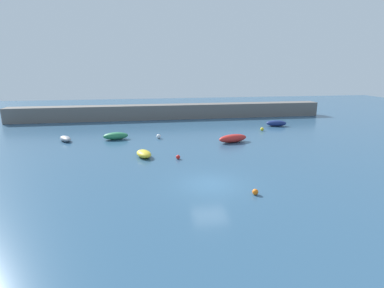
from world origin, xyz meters
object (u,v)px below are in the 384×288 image
object	(u,v)px
fishing_dinghy_green	(144,154)
mooring_buoy_yellow	(262,129)
rowboat_white_midwater	(276,123)
mooring_buoy_red	(178,157)
open_tender_yellow	(116,136)
mooring_buoy_orange	(255,192)
dinghy_near_pier	(65,139)
rowboat_blue_near	(233,138)
mooring_buoy_white	(159,136)

from	to	relation	value
fishing_dinghy_green	mooring_buoy_yellow	world-z (taller)	fishing_dinghy_green
rowboat_white_midwater	fishing_dinghy_green	distance (m)	21.97
rowboat_white_midwater	mooring_buoy_red	distance (m)	20.21
open_tender_yellow	mooring_buoy_orange	bearing A→B (deg)	-67.10
mooring_buoy_orange	open_tender_yellow	bearing A→B (deg)	120.63
mooring_buoy_red	mooring_buoy_orange	bearing A→B (deg)	-64.77
mooring_buoy_yellow	mooring_buoy_red	bearing A→B (deg)	-139.53
dinghy_near_pier	mooring_buoy_orange	world-z (taller)	dinghy_near_pier
rowboat_blue_near	mooring_buoy_orange	bearing A→B (deg)	-116.47
dinghy_near_pier	mooring_buoy_yellow	bearing A→B (deg)	63.55
mooring_buoy_white	mooring_buoy_orange	distance (m)	17.63
fishing_dinghy_green	mooring_buoy_white	world-z (taller)	fishing_dinghy_green
rowboat_blue_near	mooring_buoy_white	size ratio (longest dim) A/B	7.12
rowboat_blue_near	mooring_buoy_orange	size ratio (longest dim) A/B	9.13
rowboat_white_midwater	rowboat_blue_near	distance (m)	11.77
mooring_buoy_red	mooring_buoy_yellow	distance (m)	16.05
fishing_dinghy_green	rowboat_blue_near	bearing A→B (deg)	93.93
dinghy_near_pier	mooring_buoy_yellow	world-z (taller)	dinghy_near_pier
mooring_buoy_yellow	mooring_buoy_orange	bearing A→B (deg)	-113.39
open_tender_yellow	mooring_buoy_yellow	size ratio (longest dim) A/B	6.54
dinghy_near_pier	mooring_buoy_orange	distance (m)	23.28
mooring_buoy_orange	rowboat_blue_near	bearing A→B (deg)	79.00
dinghy_near_pier	rowboat_white_midwater	bearing A→B (deg)	68.68
fishing_dinghy_green	rowboat_blue_near	distance (m)	10.52
fishing_dinghy_green	open_tender_yellow	bearing A→B (deg)	-176.31
open_tender_yellow	rowboat_blue_near	bearing A→B (deg)	-22.72
open_tender_yellow	dinghy_near_pier	size ratio (longest dim) A/B	1.21
rowboat_blue_near	mooring_buoy_yellow	xyz separation A→B (m)	(5.53, 5.24, -0.22)
fishing_dinghy_green	mooring_buoy_orange	bearing A→B (deg)	17.36
mooring_buoy_yellow	dinghy_near_pier	bearing A→B (deg)	-175.93
rowboat_blue_near	mooring_buoy_red	distance (m)	8.46
mooring_buoy_white	mooring_buoy_yellow	bearing A→B (deg)	8.95
dinghy_near_pier	mooring_buoy_white	world-z (taller)	dinghy_near_pier
dinghy_near_pier	rowboat_white_midwater	world-z (taller)	rowboat_white_midwater
dinghy_near_pier	rowboat_blue_near	bearing A→B (deg)	48.52
open_tender_yellow	dinghy_near_pier	distance (m)	5.50
mooring_buoy_white	mooring_buoy_red	world-z (taller)	mooring_buoy_white
mooring_buoy_yellow	rowboat_blue_near	bearing A→B (deg)	-136.55
open_tender_yellow	mooring_buoy_yellow	distance (m)	18.43
fishing_dinghy_green	rowboat_white_midwater	bearing A→B (deg)	104.27
open_tender_yellow	mooring_buoy_orange	distance (m)	19.91
rowboat_blue_near	mooring_buoy_yellow	distance (m)	7.62
mooring_buoy_white	mooring_buoy_orange	size ratio (longest dim) A/B	1.28
open_tender_yellow	mooring_buoy_white	xyz separation A→B (m)	(4.85, -0.31, -0.16)
rowboat_blue_near	open_tender_yellow	bearing A→B (deg)	149.53
rowboat_white_midwater	mooring_buoy_yellow	bearing A→B (deg)	-127.85
mooring_buoy_yellow	rowboat_white_midwater	bearing A→B (deg)	40.17
fishing_dinghy_green	rowboat_blue_near	xyz separation A→B (m)	(9.71, 4.07, 0.12)
rowboat_white_midwater	mooring_buoy_orange	size ratio (longest dim) A/B	7.50
mooring_buoy_white	mooring_buoy_red	distance (m)	8.39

